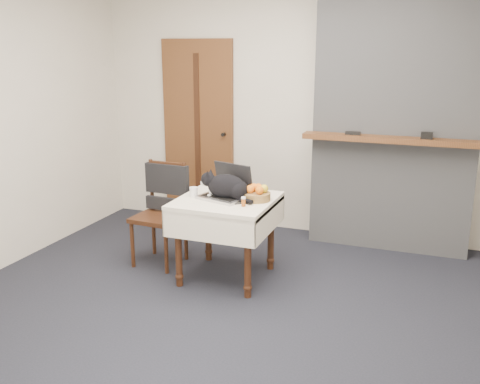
# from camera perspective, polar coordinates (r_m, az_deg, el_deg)

# --- Properties ---
(ground) EXTENTS (4.50, 4.50, 0.00)m
(ground) POSITION_cam_1_polar(r_m,az_deg,el_deg) (4.09, -0.47, -12.70)
(ground) COLOR black
(ground) RESTS_ON ground
(room_shell) EXTENTS (4.52, 4.01, 2.61)m
(room_shell) POSITION_cam_1_polar(r_m,az_deg,el_deg) (4.05, 1.90, 13.09)
(room_shell) COLOR beige
(room_shell) RESTS_ON ground
(door) EXTENTS (0.82, 0.10, 2.00)m
(door) POSITION_cam_1_polar(r_m,az_deg,el_deg) (5.97, -4.46, 6.37)
(door) COLOR brown
(door) RESTS_ON ground
(chimney) EXTENTS (1.62, 0.48, 2.60)m
(chimney) POSITION_cam_1_polar(r_m,az_deg,el_deg) (5.27, 16.24, 7.90)
(chimney) COLOR gray
(chimney) RESTS_ON ground
(side_table) EXTENTS (0.78, 0.78, 0.70)m
(side_table) POSITION_cam_1_polar(r_m,az_deg,el_deg) (4.45, -1.48, -2.11)
(side_table) COLOR black
(side_table) RESTS_ON ground
(laptop) EXTENTS (0.45, 0.41, 0.28)m
(laptop) POSITION_cam_1_polar(r_m,az_deg,el_deg) (4.44, -1.40, 0.29)
(laptop) COLOR #B7B7BC
(laptop) RESTS_ON side_table
(cat) EXTENTS (0.49, 0.21, 0.24)m
(cat) POSITION_cam_1_polar(r_m,az_deg,el_deg) (4.38, -1.33, 0.53)
(cat) COLOR black
(cat) RESTS_ON side_table
(cream_jar) EXTENTS (0.07, 0.07, 0.08)m
(cream_jar) POSITION_cam_1_polar(r_m,az_deg,el_deg) (4.49, -4.96, 0.02)
(cream_jar) COLOR white
(cream_jar) RESTS_ON side_table
(pill_bottle) EXTENTS (0.04, 0.04, 0.08)m
(pill_bottle) POSITION_cam_1_polar(r_m,az_deg,el_deg) (4.20, 0.37, -1.02)
(pill_bottle) COLOR #974612
(pill_bottle) RESTS_ON side_table
(fruit_basket) EXTENTS (0.23, 0.23, 0.13)m
(fruit_basket) POSITION_cam_1_polar(r_m,az_deg,el_deg) (4.37, 1.80, -0.21)
(fruit_basket) COLOR olive
(fruit_basket) RESTS_ON side_table
(desk_clutter) EXTENTS (0.15, 0.09, 0.01)m
(desk_clutter) POSITION_cam_1_polar(r_m,az_deg,el_deg) (4.35, 1.18, -0.94)
(desk_clutter) COLOR black
(desk_clutter) RESTS_ON side_table
(chair) EXTENTS (0.44, 0.43, 0.92)m
(chair) POSITION_cam_1_polar(r_m,az_deg,el_deg) (4.88, -8.16, -0.71)
(chair) COLOR black
(chair) RESTS_ON ground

